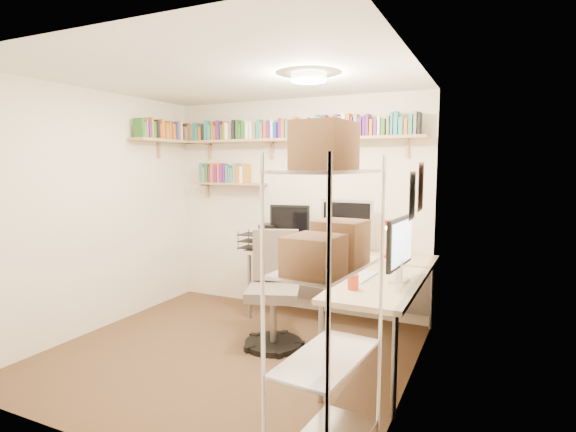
% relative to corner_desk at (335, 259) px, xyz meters
% --- Properties ---
extents(ground, '(3.20, 3.20, 0.00)m').
position_rel_corner_desk_xyz_m(ground, '(-0.70, -0.92, -0.77)').
color(ground, '#48351E').
rests_on(ground, ground).
extents(room_shell, '(3.24, 3.04, 2.52)m').
position_rel_corner_desk_xyz_m(room_shell, '(-0.69, -0.92, 0.77)').
color(room_shell, '#F2E1C5').
rests_on(room_shell, ground).
extents(wall_shelves, '(3.12, 1.09, 0.80)m').
position_rel_corner_desk_xyz_m(wall_shelves, '(-1.12, 0.37, 1.25)').
color(wall_shelves, tan).
rests_on(wall_shelves, ground).
extents(corner_desk, '(2.09, 1.99, 1.36)m').
position_rel_corner_desk_xyz_m(corner_desk, '(0.00, 0.00, 0.00)').
color(corner_desk, beige).
rests_on(corner_desk, ground).
extents(office_chair, '(0.63, 0.63, 1.10)m').
position_rel_corner_desk_xyz_m(office_chair, '(-0.42, -0.55, -0.31)').
color(office_chair, black).
rests_on(office_chair, ground).
extents(wire_rack, '(0.45, 0.81, 1.96)m').
position_rel_corner_desk_xyz_m(wire_rack, '(0.66, -2.04, 0.55)').
color(wire_rack, silver).
rests_on(wire_rack, ground).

